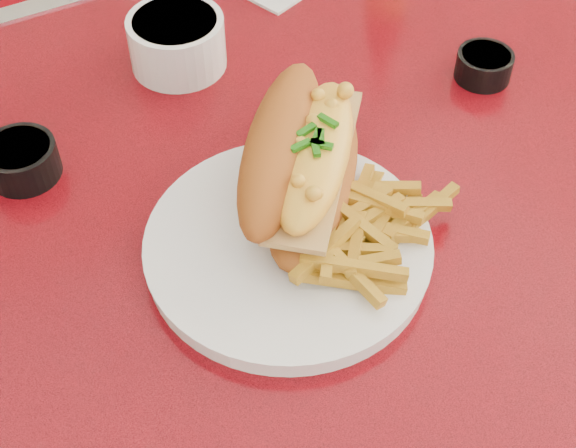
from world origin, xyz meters
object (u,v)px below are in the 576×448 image
fork (292,179)px  sauce_cup_left (21,159)px  diner_table (383,249)px  gravy_ramekin (177,41)px  booth_bench_far (148,77)px  mac_hoagie (302,159)px  sauce_cup_right (484,64)px  dinner_plate (288,247)px

fork → sauce_cup_left: (-0.21, 0.14, 0.00)m
diner_table → gravy_ramekin: bearing=121.7°
diner_table → booth_bench_far: size_ratio=1.03×
mac_hoagie → sauce_cup_right: 0.27m
booth_bench_far → mac_hoagie: (-0.12, -0.83, 0.54)m
dinner_plate → sauce_cup_right: sauce_cup_right is taller
diner_table → sauce_cup_left: bearing=157.4°
fork → sauce_cup_right: (0.26, 0.05, -0.00)m
gravy_ramekin → sauce_cup_left: size_ratio=1.58×
diner_table → dinner_plate: size_ratio=4.15×
dinner_plate → mac_hoagie: 0.08m
fork → sauce_cup_right: size_ratio=1.87×
fork → sauce_cup_left: 0.25m
booth_bench_far → dinner_plate: bearing=-100.4°
gravy_ramekin → sauce_cup_left: (-0.20, -0.08, -0.01)m
diner_table → gravy_ramekin: gravy_ramekin is taller
mac_hoagie → gravy_ramekin: 0.25m
sauce_cup_left → dinner_plate: bearing=-50.5°
sauce_cup_right → dinner_plate: bearing=-159.2°
booth_bench_far → sauce_cup_right: bearing=-79.8°
fork → sauce_cup_right: bearing=-65.4°
sauce_cup_left → sauce_cup_right: size_ratio=1.12×
fork → gravy_ramekin: bearing=17.2°
dinner_plate → fork: same height
diner_table → gravy_ramekin: 0.32m
mac_hoagie → sauce_cup_left: size_ratio=3.09×
mac_hoagie → sauce_cup_right: bearing=-34.7°
booth_bench_far → dinner_plate: size_ratio=4.05×
sauce_cup_right → booth_bench_far: bearing=100.2°
gravy_ramekin → sauce_cup_left: 0.21m
mac_hoagie → fork: (0.00, 0.02, -0.04)m
diner_table → booth_bench_far: (0.00, 0.81, -0.32)m
booth_bench_far → sauce_cup_left: booth_bench_far is taller
fork → booth_bench_far: bearing=5.2°
fork → gravy_ramekin: 0.23m
diner_table → booth_bench_far: booth_bench_far is taller
gravy_ramekin → sauce_cup_right: gravy_ramekin is taller
dinner_plate → fork: 0.07m
gravy_ramekin → sauce_cup_left: bearing=-157.1°
dinner_plate → gravy_ramekin: bearing=85.1°
sauce_cup_left → sauce_cup_right: (0.47, -0.09, -0.00)m
fork → sauce_cup_left: bearing=69.3°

